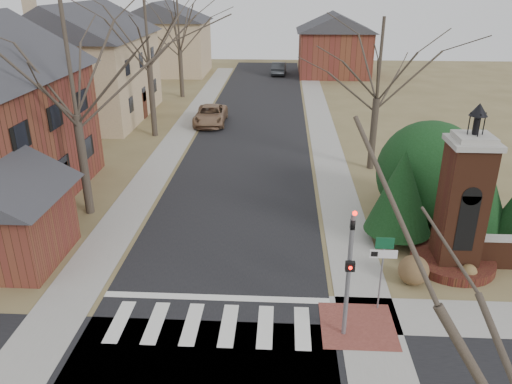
# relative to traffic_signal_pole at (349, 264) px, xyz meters

# --- Properties ---
(ground) EXTENTS (120.00, 120.00, 0.00)m
(ground) POSITION_rel_traffic_signal_pole_xyz_m (-4.30, -0.57, -2.59)
(ground) COLOR brown
(ground) RESTS_ON ground
(main_street) EXTENTS (8.00, 70.00, 0.01)m
(main_street) POSITION_rel_traffic_signal_pole_xyz_m (-4.30, 21.43, -2.58)
(main_street) COLOR black
(main_street) RESTS_ON ground
(crosswalk_zone) EXTENTS (8.00, 2.20, 0.02)m
(crosswalk_zone) POSITION_rel_traffic_signal_pole_xyz_m (-4.30, 0.23, -2.58)
(crosswalk_zone) COLOR silver
(crosswalk_zone) RESTS_ON ground
(stop_bar) EXTENTS (8.00, 0.35, 0.02)m
(stop_bar) POSITION_rel_traffic_signal_pole_xyz_m (-4.30, 1.73, -2.58)
(stop_bar) COLOR silver
(stop_bar) RESTS_ON ground
(sidewalk_right_main) EXTENTS (2.00, 60.00, 0.02)m
(sidewalk_right_main) POSITION_rel_traffic_signal_pole_xyz_m (0.90, 21.43, -2.58)
(sidewalk_right_main) COLOR gray
(sidewalk_right_main) RESTS_ON ground
(sidewalk_left) EXTENTS (2.00, 60.00, 0.02)m
(sidewalk_left) POSITION_rel_traffic_signal_pole_xyz_m (-9.50, 21.43, -2.58)
(sidewalk_left) COLOR gray
(sidewalk_left) RESTS_ON ground
(curb_apron) EXTENTS (2.40, 2.40, 0.02)m
(curb_apron) POSITION_rel_traffic_signal_pole_xyz_m (0.50, 0.43, -2.57)
(curb_apron) COLOR brown
(curb_apron) RESTS_ON ground
(traffic_signal_pole) EXTENTS (0.28, 0.41, 4.50)m
(traffic_signal_pole) POSITION_rel_traffic_signal_pole_xyz_m (0.00, 0.00, 0.00)
(traffic_signal_pole) COLOR slate
(traffic_signal_pole) RESTS_ON ground
(sign_post) EXTENTS (0.90, 0.07, 2.75)m
(sign_post) POSITION_rel_traffic_signal_pole_xyz_m (1.29, 1.41, -0.64)
(sign_post) COLOR slate
(sign_post) RESTS_ON ground
(brick_gate_monument) EXTENTS (3.20, 3.20, 6.47)m
(brick_gate_monument) POSITION_rel_traffic_signal_pole_xyz_m (4.70, 4.42, -0.42)
(brick_gate_monument) COLOR #512817
(brick_gate_monument) RESTS_ON ground
(house_stucco_left) EXTENTS (9.80, 12.80, 9.28)m
(house_stucco_left) POSITION_rel_traffic_signal_pole_xyz_m (-17.80, 26.42, 2.01)
(house_stucco_left) COLOR tan
(house_stucco_left) RESTS_ON ground
(garage_left) EXTENTS (4.80, 4.80, 4.29)m
(garage_left) POSITION_rel_traffic_signal_pole_xyz_m (-12.82, 3.92, -0.35)
(garage_left) COLOR brown
(garage_left) RESTS_ON ground
(house_distant_left) EXTENTS (10.80, 8.80, 8.53)m
(house_distant_left) POSITION_rel_traffic_signal_pole_xyz_m (-16.31, 47.42, 1.66)
(house_distant_left) COLOR tan
(house_distant_left) RESTS_ON ground
(house_distant_right) EXTENTS (8.80, 8.80, 7.30)m
(house_distant_right) POSITION_rel_traffic_signal_pole_xyz_m (3.69, 47.42, 1.06)
(house_distant_right) COLOR brown
(house_distant_right) RESTS_ON ground
(evergreen_near) EXTENTS (2.80, 2.80, 4.10)m
(evergreen_near) POSITION_rel_traffic_signal_pole_xyz_m (2.90, 6.43, -0.29)
(evergreen_near) COLOR #473D33
(evergreen_near) RESTS_ON ground
(evergreen_mid) EXTENTS (3.40, 3.40, 4.70)m
(evergreen_mid) POSITION_rel_traffic_signal_pole_xyz_m (6.20, 7.63, 0.01)
(evergreen_mid) COLOR #473D33
(evergreen_mid) RESTS_ON ground
(evergreen_mass) EXTENTS (4.80, 4.80, 4.80)m
(evergreen_mass) POSITION_rel_traffic_signal_pole_xyz_m (4.70, 8.93, -0.19)
(evergreen_mass) COLOR black
(evergreen_mass) RESTS_ON ground
(bare_tree_0) EXTENTS (8.05, 8.05, 11.15)m
(bare_tree_0) POSITION_rel_traffic_signal_pole_xyz_m (-11.30, 8.43, 5.11)
(bare_tree_0) COLOR #473D33
(bare_tree_0) RESTS_ON ground
(bare_tree_1) EXTENTS (8.40, 8.40, 11.64)m
(bare_tree_1) POSITION_rel_traffic_signal_pole_xyz_m (-11.30, 21.43, 5.44)
(bare_tree_1) COLOR #473D33
(bare_tree_1) RESTS_ON ground
(bare_tree_2) EXTENTS (7.35, 7.35, 10.19)m
(bare_tree_2) POSITION_rel_traffic_signal_pole_xyz_m (-11.80, 34.43, 4.44)
(bare_tree_2) COLOR #473D33
(bare_tree_2) RESTS_ON ground
(bare_tree_3) EXTENTS (7.00, 7.00, 9.70)m
(bare_tree_3) POSITION_rel_traffic_signal_pole_xyz_m (3.20, 15.43, 4.10)
(bare_tree_3) COLOR #473D33
(bare_tree_3) RESTS_ON ground
(pickup_truck) EXTENTS (2.45, 5.12, 1.41)m
(pickup_truck) POSITION_rel_traffic_signal_pole_xyz_m (-7.70, 24.79, -1.88)
(pickup_truck) COLOR #906B4E
(pickup_truck) RESTS_ON ground
(distant_car) EXTENTS (1.76, 4.53, 1.47)m
(distant_car) POSITION_rel_traffic_signal_pole_xyz_m (-2.69, 47.22, -1.85)
(distant_car) COLOR #32363A
(distant_car) RESTS_ON ground
(dry_shrub_left) EXTENTS (1.12, 1.12, 1.12)m
(dry_shrub_left) POSITION_rel_traffic_signal_pole_xyz_m (2.84, 3.06, -2.03)
(dry_shrub_left) COLOR brown
(dry_shrub_left) RESTS_ON ground
(dry_shrub_right) EXTENTS (0.61, 0.61, 0.61)m
(dry_shrub_right) POSITION_rel_traffic_signal_pole_xyz_m (5.00, 3.46, -2.28)
(dry_shrub_right) COLOR brown
(dry_shrub_right) RESTS_ON ground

